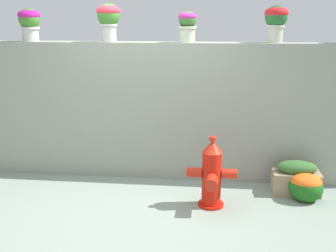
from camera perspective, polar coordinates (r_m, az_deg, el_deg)
name	(u,v)px	position (r m, az deg, el deg)	size (l,w,h in m)	color
ground_plane	(137,210)	(5.01, -4.27, -11.42)	(24.00, 24.00, 0.00)	gray
stone_wall	(151,111)	(5.80, -2.32, 2.13)	(6.10, 0.35, 1.88)	gray
potted_plant_1	(29,21)	(6.13, -18.46, 13.47)	(0.30, 0.30, 0.44)	beige
potted_plant_2	(109,17)	(5.74, -8.14, 14.57)	(0.32, 0.32, 0.50)	beige
potted_plant_3	(187,24)	(5.59, 2.67, 13.81)	(0.24, 0.24, 0.40)	beige
potted_plant_4	(276,19)	(5.67, 14.59, 14.00)	(0.30, 0.30, 0.47)	beige
fire_hydrant	(212,175)	(4.97, 5.99, -6.74)	(0.60, 0.47, 0.86)	red
flower_bush_left	(306,186)	(5.45, 18.37, -7.81)	(0.42, 0.38, 0.35)	#1D5E1A
planter_box	(296,178)	(5.60, 17.14, -6.82)	(0.60, 0.32, 0.44)	#968363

